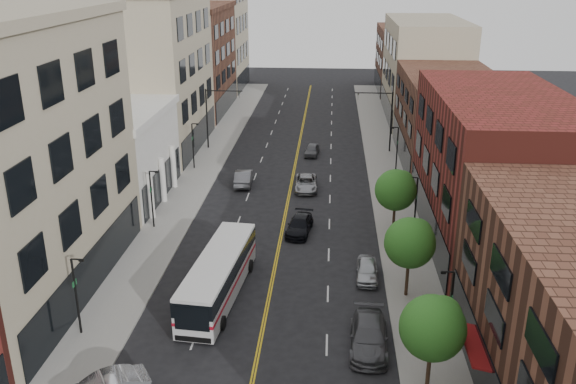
% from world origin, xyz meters
% --- Properties ---
extents(sidewalk_left, '(4.00, 110.00, 0.15)m').
position_xyz_m(sidewalk_left, '(-10.00, 35.00, 0.07)').
color(sidewalk_left, gray).
rests_on(sidewalk_left, ground).
extents(sidewalk_right, '(4.00, 110.00, 0.15)m').
position_xyz_m(sidewalk_right, '(10.00, 35.00, 0.07)').
color(sidewalk_right, gray).
rests_on(sidewalk_right, ground).
extents(bldg_l_tanoffice, '(10.00, 22.00, 18.00)m').
position_xyz_m(bldg_l_tanoffice, '(-17.00, 13.00, 9.00)').
color(bldg_l_tanoffice, tan).
rests_on(bldg_l_tanoffice, ground).
extents(bldg_l_white, '(10.00, 14.00, 8.00)m').
position_xyz_m(bldg_l_white, '(-17.00, 31.00, 4.00)').
color(bldg_l_white, silver).
rests_on(bldg_l_white, ground).
extents(bldg_l_far_a, '(10.00, 20.00, 18.00)m').
position_xyz_m(bldg_l_far_a, '(-17.00, 48.00, 9.00)').
color(bldg_l_far_a, tan).
rests_on(bldg_l_far_a, ground).
extents(bldg_l_far_b, '(10.00, 20.00, 15.00)m').
position_xyz_m(bldg_l_far_b, '(-17.00, 68.00, 7.50)').
color(bldg_l_far_b, '#553022').
rests_on(bldg_l_far_b, ground).
extents(bldg_l_far_c, '(10.00, 16.00, 20.00)m').
position_xyz_m(bldg_l_far_c, '(-17.00, 86.00, 10.00)').
color(bldg_l_far_c, tan).
rests_on(bldg_l_far_c, ground).
extents(bldg_r_mid, '(10.00, 22.00, 12.00)m').
position_xyz_m(bldg_r_mid, '(17.00, 24.00, 6.00)').
color(bldg_r_mid, '#591E17').
rests_on(bldg_r_mid, ground).
extents(bldg_r_far_a, '(10.00, 20.00, 10.00)m').
position_xyz_m(bldg_r_far_a, '(17.00, 45.00, 5.00)').
color(bldg_r_far_a, '#553022').
rests_on(bldg_r_far_a, ground).
extents(bldg_r_far_b, '(10.00, 22.00, 14.00)m').
position_xyz_m(bldg_r_far_b, '(17.00, 66.00, 7.00)').
color(bldg_r_far_b, tan).
rests_on(bldg_r_far_b, ground).
extents(bldg_r_far_c, '(10.00, 18.00, 11.00)m').
position_xyz_m(bldg_r_far_c, '(17.00, 86.00, 5.50)').
color(bldg_r_far_c, '#553022').
rests_on(bldg_r_far_c, ground).
extents(tree_r_1, '(3.40, 3.40, 5.59)m').
position_xyz_m(tree_r_1, '(9.39, 4.07, 4.13)').
color(tree_r_1, black).
rests_on(tree_r_1, sidewalk_right).
extents(tree_r_2, '(3.40, 3.40, 5.59)m').
position_xyz_m(tree_r_2, '(9.39, 14.07, 4.13)').
color(tree_r_2, black).
rests_on(tree_r_2, sidewalk_right).
extents(tree_r_3, '(3.40, 3.40, 5.59)m').
position_xyz_m(tree_r_3, '(9.39, 24.07, 4.13)').
color(tree_r_3, black).
rests_on(tree_r_3, sidewalk_right).
extents(lamp_l_1, '(0.81, 0.55, 5.05)m').
position_xyz_m(lamp_l_1, '(-10.95, 8.00, 2.97)').
color(lamp_l_1, black).
rests_on(lamp_l_1, sidewalk_left).
extents(lamp_l_2, '(0.81, 0.55, 5.05)m').
position_xyz_m(lamp_l_2, '(-10.95, 24.00, 2.97)').
color(lamp_l_2, black).
rests_on(lamp_l_2, sidewalk_left).
extents(lamp_l_3, '(0.81, 0.55, 5.05)m').
position_xyz_m(lamp_l_3, '(-10.95, 40.00, 2.97)').
color(lamp_l_3, black).
rests_on(lamp_l_3, sidewalk_left).
extents(lamp_r_1, '(0.81, 0.55, 5.05)m').
position_xyz_m(lamp_r_1, '(10.95, 8.00, 2.97)').
color(lamp_r_1, black).
rests_on(lamp_r_1, sidewalk_right).
extents(lamp_r_2, '(0.81, 0.55, 5.05)m').
position_xyz_m(lamp_r_2, '(10.95, 24.00, 2.97)').
color(lamp_r_2, black).
rests_on(lamp_r_2, sidewalk_right).
extents(lamp_r_3, '(0.81, 0.55, 5.05)m').
position_xyz_m(lamp_r_3, '(10.95, 40.00, 2.97)').
color(lamp_r_3, black).
rests_on(lamp_r_3, sidewalk_right).
extents(signal_mast_left, '(4.49, 0.18, 7.20)m').
position_xyz_m(signal_mast_left, '(-10.27, 48.00, 4.65)').
color(signal_mast_left, black).
rests_on(signal_mast_left, sidewalk_left).
extents(signal_mast_right, '(4.49, 0.18, 7.20)m').
position_xyz_m(signal_mast_right, '(10.27, 48.00, 4.65)').
color(signal_mast_right, black).
rests_on(signal_mast_right, sidewalk_right).
extents(city_bus, '(3.61, 11.79, 2.98)m').
position_xyz_m(city_bus, '(-3.38, 13.11, 1.73)').
color(city_bus, silver).
rests_on(city_bus, ground).
extents(car_parked_mid, '(2.43, 5.48, 1.56)m').
position_xyz_m(car_parked_mid, '(6.45, 7.93, 0.78)').
color(car_parked_mid, '#46474B').
rests_on(car_parked_mid, ground).
extents(car_parked_far, '(1.71, 3.95, 1.33)m').
position_xyz_m(car_parked_far, '(6.77, 16.42, 0.66)').
color(car_parked_far, '#ABAEB3').
rests_on(car_parked_far, ground).
extents(car_lane_behind, '(1.91, 4.78, 1.55)m').
position_xyz_m(car_lane_behind, '(-4.86, 35.49, 0.77)').
color(car_lane_behind, '#47484C').
rests_on(car_lane_behind, ground).
extents(car_lane_a, '(2.45, 4.81, 1.34)m').
position_xyz_m(car_lane_a, '(1.50, 24.00, 0.67)').
color(car_lane_a, black).
rests_on(car_lane_a, ground).
extents(car_lane_b, '(2.47, 4.98, 1.36)m').
position_xyz_m(car_lane_b, '(1.57, 34.50, 0.68)').
color(car_lane_b, gray).
rests_on(car_lane_b, ground).
extents(car_lane_c, '(1.86, 3.90, 1.29)m').
position_xyz_m(car_lane_c, '(1.77, 46.18, 0.64)').
color(car_lane_c, '#4F5054').
rests_on(car_lane_c, ground).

